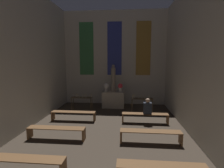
{
  "coord_description": "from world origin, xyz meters",
  "views": [
    {
      "loc": [
        0.86,
        -0.48,
        2.75
      ],
      "look_at": [
        0.0,
        8.88,
        1.51
      ],
      "focal_mm": 28.0,
      "sensor_mm": 36.0,
      "label": 1
    }
  ],
  "objects_px": {
    "statue": "(113,79)",
    "flower_vase_left": "(106,87)",
    "pew_third_right": "(151,134)",
    "pew_back_left": "(73,114)",
    "candle_rack_left": "(82,100)",
    "candle_rack_right": "(142,101)",
    "pew_back_right": "(145,116)",
    "pew_second_left": "(24,162)",
    "altar": "(113,99)",
    "flower_vase_right": "(120,87)",
    "pew_third_left": "(56,130)",
    "person_seated": "(147,107)"
  },
  "relations": [
    {
      "from": "pew_third_right",
      "to": "pew_back_left",
      "type": "xyz_separation_m",
      "value": [
        -3.28,
        1.95,
        0.0
      ]
    },
    {
      "from": "person_seated",
      "to": "pew_back_left",
      "type": "bearing_deg",
      "value": 180.0
    },
    {
      "from": "pew_back_left",
      "to": "pew_back_right",
      "type": "height_order",
      "value": "same"
    },
    {
      "from": "flower_vase_left",
      "to": "pew_third_right",
      "type": "distance_m",
      "value": 5.02
    },
    {
      "from": "pew_third_left",
      "to": "pew_second_left",
      "type": "bearing_deg",
      "value": -90.0
    },
    {
      "from": "candle_rack_right",
      "to": "pew_third_left",
      "type": "distance_m",
      "value": 4.69
    },
    {
      "from": "candle_rack_right",
      "to": "pew_second_left",
      "type": "relative_size",
      "value": 0.54
    },
    {
      "from": "altar",
      "to": "person_seated",
      "type": "xyz_separation_m",
      "value": [
        1.74,
        -2.53,
        0.25
      ]
    },
    {
      "from": "statue",
      "to": "flower_vase_left",
      "type": "xyz_separation_m",
      "value": [
        -0.42,
        0.0,
        -0.46
      ]
    },
    {
      "from": "candle_rack_left",
      "to": "person_seated",
      "type": "bearing_deg",
      "value": -22.84
    },
    {
      "from": "statue",
      "to": "person_seated",
      "type": "bearing_deg",
      "value": -55.46
    },
    {
      "from": "altar",
      "to": "pew_third_left",
      "type": "distance_m",
      "value": 4.77
    },
    {
      "from": "candle_rack_right",
      "to": "pew_second_left",
      "type": "xyz_separation_m",
      "value": [
        -3.24,
        -5.32,
        -0.37
      ]
    },
    {
      "from": "pew_second_left",
      "to": "altar",
      "type": "bearing_deg",
      "value": 75.7
    },
    {
      "from": "statue",
      "to": "flower_vase_left",
      "type": "relative_size",
      "value": 3.27
    },
    {
      "from": "candle_rack_left",
      "to": "pew_third_left",
      "type": "distance_m",
      "value": 3.39
    },
    {
      "from": "pew_second_left",
      "to": "pew_back_left",
      "type": "xyz_separation_m",
      "value": [
        0.0,
        3.91,
        0.0
      ]
    },
    {
      "from": "statue",
      "to": "pew_second_left",
      "type": "distance_m",
      "value": 6.78
    },
    {
      "from": "flower_vase_left",
      "to": "pew_third_left",
      "type": "xyz_separation_m",
      "value": [
        -1.22,
        -4.48,
        -0.94
      ]
    },
    {
      "from": "statue",
      "to": "pew_back_right",
      "type": "xyz_separation_m",
      "value": [
        1.64,
        -2.53,
        -1.39
      ]
    },
    {
      "from": "pew_third_right",
      "to": "pew_back_left",
      "type": "height_order",
      "value": "same"
    },
    {
      "from": "candle_rack_left",
      "to": "candle_rack_right",
      "type": "distance_m",
      "value": 3.22
    },
    {
      "from": "flower_vase_right",
      "to": "person_seated",
      "type": "height_order",
      "value": "flower_vase_right"
    },
    {
      "from": "altar",
      "to": "pew_back_left",
      "type": "xyz_separation_m",
      "value": [
        -1.64,
        -2.53,
        -0.16
      ]
    },
    {
      "from": "candle_rack_left",
      "to": "pew_back_left",
      "type": "xyz_separation_m",
      "value": [
        -0.02,
        -1.41,
        -0.37
      ]
    },
    {
      "from": "flower_vase_right",
      "to": "statue",
      "type": "bearing_deg",
      "value": -180.0
    },
    {
      "from": "statue",
      "to": "person_seated",
      "type": "height_order",
      "value": "statue"
    },
    {
      "from": "pew_third_left",
      "to": "flower_vase_right",
      "type": "bearing_deg",
      "value": 65.31
    },
    {
      "from": "altar",
      "to": "pew_back_right",
      "type": "distance_m",
      "value": 3.02
    },
    {
      "from": "statue",
      "to": "pew_back_left",
      "type": "height_order",
      "value": "statue"
    },
    {
      "from": "flower_vase_left",
      "to": "altar",
      "type": "bearing_deg",
      "value": -0.0
    },
    {
      "from": "statue",
      "to": "candle_rack_left",
      "type": "bearing_deg",
      "value": -145.51
    },
    {
      "from": "pew_back_right",
      "to": "statue",
      "type": "bearing_deg",
      "value": 122.98
    },
    {
      "from": "pew_third_left",
      "to": "pew_third_right",
      "type": "bearing_deg",
      "value": 0.0
    },
    {
      "from": "flower_vase_right",
      "to": "pew_back_left",
      "type": "height_order",
      "value": "flower_vase_right"
    },
    {
      "from": "person_seated",
      "to": "candle_rack_left",
      "type": "bearing_deg",
      "value": 157.16
    },
    {
      "from": "candle_rack_right",
      "to": "pew_third_right",
      "type": "distance_m",
      "value": 3.39
    },
    {
      "from": "altar",
      "to": "pew_back_right",
      "type": "xyz_separation_m",
      "value": [
        1.64,
        -2.53,
        -0.16
      ]
    },
    {
      "from": "statue",
      "to": "pew_second_left",
      "type": "bearing_deg",
      "value": -104.3
    },
    {
      "from": "altar",
      "to": "pew_back_left",
      "type": "distance_m",
      "value": 3.02
    },
    {
      "from": "candle_rack_left",
      "to": "candle_rack_right",
      "type": "height_order",
      "value": "candle_rack_right"
    },
    {
      "from": "flower_vase_right",
      "to": "pew_third_right",
      "type": "distance_m",
      "value": 4.73
    },
    {
      "from": "flower_vase_right",
      "to": "pew_back_right",
      "type": "height_order",
      "value": "flower_vase_right"
    },
    {
      "from": "person_seated",
      "to": "altar",
      "type": "bearing_deg",
      "value": 124.54
    },
    {
      "from": "flower_vase_left",
      "to": "flower_vase_right",
      "type": "height_order",
      "value": "same"
    },
    {
      "from": "candle_rack_left",
      "to": "pew_third_left",
      "type": "height_order",
      "value": "candle_rack_left"
    },
    {
      "from": "altar",
      "to": "pew_third_right",
      "type": "bearing_deg",
      "value": -69.9
    },
    {
      "from": "candle_rack_right",
      "to": "pew_third_left",
      "type": "xyz_separation_m",
      "value": [
        -3.24,
        -3.37,
        -0.37
      ]
    },
    {
      "from": "pew_back_right",
      "to": "pew_back_left",
      "type": "bearing_deg",
      "value": 180.0
    },
    {
      "from": "candle_rack_left",
      "to": "candle_rack_right",
      "type": "xyz_separation_m",
      "value": [
        3.22,
        0.0,
        0.0
      ]
    }
  ]
}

